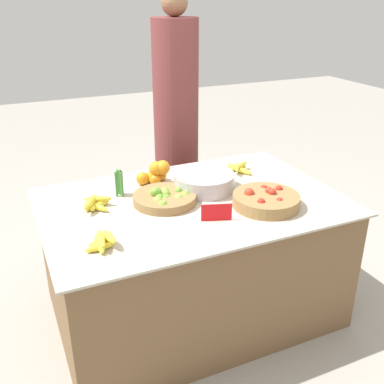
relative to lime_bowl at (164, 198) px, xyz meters
name	(u,v)px	position (x,y,z in m)	size (l,w,h in m)	color
ground_plane	(192,309)	(0.14, -0.04, -0.73)	(12.00, 12.00, 0.00)	#A39E93
market_table	(192,258)	(0.14, -0.04, -0.38)	(1.56, 1.04, 0.71)	brown
lime_bowl	(164,198)	(0.00, 0.00, 0.00)	(0.33, 0.33, 0.09)	olive
tomato_basket	(266,200)	(0.46, -0.25, 0.01)	(0.34, 0.34, 0.09)	olive
orange_pile	(155,173)	(0.04, 0.26, 0.03)	(0.19, 0.12, 0.14)	orange
metal_bowl	(204,181)	(0.26, 0.07, 0.02)	(0.34, 0.34, 0.09)	#B7B7BF
price_sign	(217,212)	(0.16, -0.29, 0.01)	(0.14, 0.05, 0.09)	red
veg_bundle	(120,183)	(-0.18, 0.18, 0.04)	(0.04, 0.06, 0.14)	#428438
banana_bunch_front_center	(94,204)	(-0.35, 0.08, 0.00)	(0.17, 0.17, 0.06)	yellow
banana_bunch_middle_left	(102,242)	(-0.40, -0.30, 0.00)	(0.14, 0.17, 0.06)	yellow
banana_bunch_front_right	(238,168)	(0.57, 0.24, -0.01)	(0.15, 0.22, 0.05)	yellow
vendor_person	(176,130)	(0.43, 0.88, 0.07)	(0.31, 0.31, 1.73)	brown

